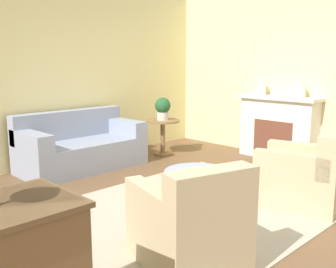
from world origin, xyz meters
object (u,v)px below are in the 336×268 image
(vase_mantel_far, at_px, (300,90))
(couch, at_px, (80,148))
(ottoman_table, at_px, (198,183))
(vase_mantel_near, at_px, (261,88))
(side_table, at_px, (163,131))
(armchair_left, at_px, (191,227))
(potted_plant_on_side_table, at_px, (163,108))
(armchair_right, at_px, (303,178))

(vase_mantel_far, bearing_deg, couch, 141.07)
(couch, height_order, ottoman_table, couch)
(vase_mantel_near, bearing_deg, couch, 151.43)
(vase_mantel_near, bearing_deg, side_table, 134.42)
(armchair_left, relative_size, vase_mantel_far, 3.45)
(ottoman_table, xyz_separation_m, potted_plant_on_side_table, (1.42, 2.04, 0.55))
(couch, distance_m, armchair_left, 3.28)
(armchair_right, bearing_deg, ottoman_table, 134.36)
(vase_mantel_near, relative_size, vase_mantel_far, 1.01)
(ottoman_table, relative_size, vase_mantel_far, 2.59)
(armchair_right, relative_size, potted_plant_on_side_table, 2.59)
(armchair_right, relative_size, side_table, 1.65)
(potted_plant_on_side_table, bearing_deg, armchair_left, -130.59)
(couch, xyz_separation_m, armchair_right, (0.87, -3.13, 0.02))
(couch, bearing_deg, side_table, -9.76)
(couch, height_order, vase_mantel_far, vase_mantel_far)
(couch, bearing_deg, potted_plant_on_side_table, -9.76)
(side_table, bearing_deg, potted_plant_on_side_table, -116.57)
(ottoman_table, distance_m, side_table, 2.49)
(armchair_right, xyz_separation_m, ottoman_table, (-0.81, 0.83, -0.07))
(couch, distance_m, side_table, 1.51)
(armchair_left, height_order, vase_mantel_near, vase_mantel_near)
(couch, xyz_separation_m, ottoman_table, (0.06, -2.30, -0.05))
(potted_plant_on_side_table, bearing_deg, side_table, 63.43)
(couch, relative_size, vase_mantel_far, 6.36)
(couch, xyz_separation_m, side_table, (1.48, -0.25, 0.10))
(armchair_left, bearing_deg, vase_mantel_far, 15.37)
(armchair_right, distance_m, vase_mantel_near, 2.58)
(couch, xyz_separation_m, potted_plant_on_side_table, (1.48, -0.25, 0.50))
(couch, xyz_separation_m, vase_mantel_near, (2.64, -1.44, 0.84))
(armchair_left, height_order, side_table, armchair_left)
(armchair_right, bearing_deg, side_table, 78.00)
(couch, distance_m, vase_mantel_far, 3.49)
(armchair_right, bearing_deg, potted_plant_on_side_table, 78.00)
(ottoman_table, bearing_deg, potted_plant_on_side_table, 55.09)
(armchair_right, xyz_separation_m, side_table, (0.61, 2.87, 0.08))
(couch, bearing_deg, armchair_right, -74.45)
(ottoman_table, bearing_deg, armchair_right, -45.64)
(armchair_left, distance_m, armchair_right, 1.85)
(armchair_left, distance_m, side_table, 3.78)
(couch, relative_size, potted_plant_on_side_table, 4.77)
(ottoman_table, bearing_deg, vase_mantel_far, 3.61)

